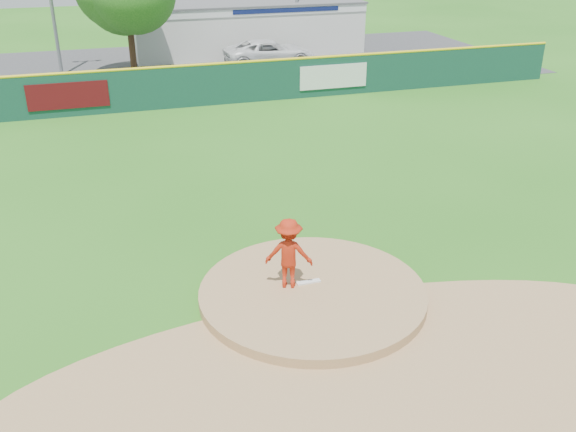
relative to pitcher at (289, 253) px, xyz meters
name	(u,v)px	position (x,y,z in m)	size (l,w,h in m)	color
ground	(312,298)	(0.50, -0.33, -1.13)	(120.00, 120.00, 0.00)	#286B19
pitchers_mound	(312,298)	(0.50, -0.33, -1.13)	(5.50, 5.50, 0.50)	#9E774C
pitching_rubber	(309,282)	(0.50, -0.03, -0.86)	(0.60, 0.15, 0.04)	white
infield_dirt_arc	(361,374)	(0.50, -3.33, -1.13)	(15.40, 15.40, 0.01)	#9E774C
parking_lot	(166,69)	(0.50, 26.67, -1.12)	(44.00, 16.00, 0.02)	#38383A
pitcher	(289,253)	(0.00, 0.00, 0.00)	(1.14, 0.66, 1.77)	#B2240F
van	(270,53)	(6.78, 25.62, -0.34)	(2.58, 5.60, 1.56)	white
pool_building_grp	(242,24)	(6.50, 31.66, 0.53)	(15.20, 8.20, 3.31)	silver
fence_banners	(208,86)	(1.43, 17.59, -0.13)	(16.54, 0.04, 1.20)	#520B0F
outfield_fence	(189,85)	(0.50, 17.67, -0.05)	(40.00, 0.14, 2.07)	#123D31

